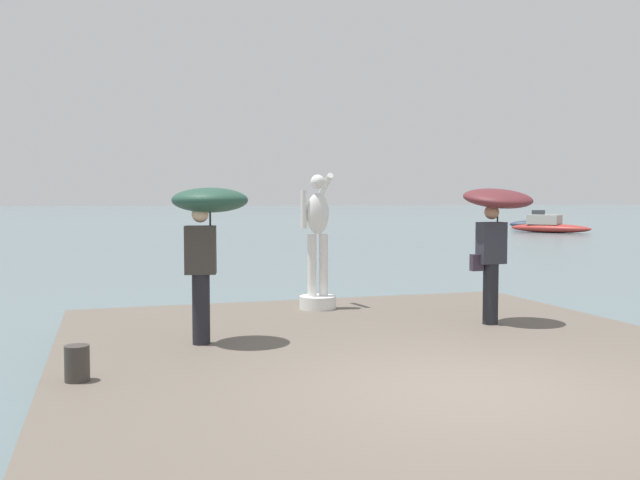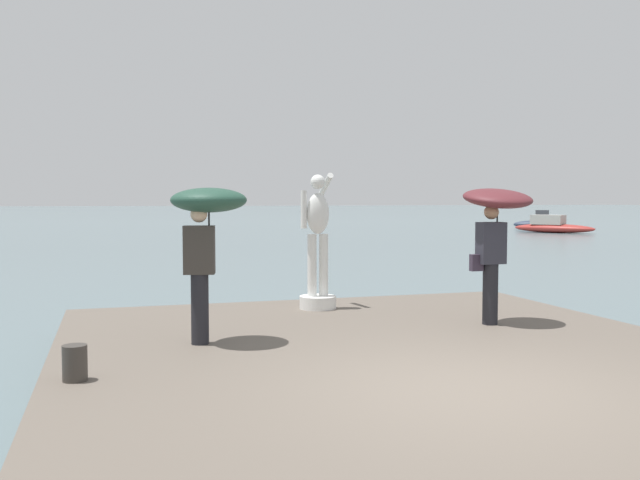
{
  "view_description": "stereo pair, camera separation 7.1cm",
  "coord_description": "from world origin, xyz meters",
  "views": [
    {
      "loc": [
        -3.3,
        -5.81,
        2.2
      ],
      "look_at": [
        0.0,
        4.83,
        1.55
      ],
      "focal_mm": 38.72,
      "sensor_mm": 36.0,
      "label": 1
    },
    {
      "loc": [
        -3.23,
        -5.83,
        2.2
      ],
      "look_at": [
        0.0,
        4.83,
        1.55
      ],
      "focal_mm": 38.72,
      "sensor_mm": 36.0,
      "label": 2
    }
  ],
  "objects": [
    {
      "name": "ground_plane",
      "position": [
        0.0,
        40.0,
        0.0
      ],
      "size": [
        400.0,
        400.0,
        0.0
      ],
      "primitive_type": "plane",
      "color": "slate"
    },
    {
      "name": "pier",
      "position": [
        0.0,
        1.55,
        0.2
      ],
      "size": [
        7.93,
        9.1,
        0.4
      ],
      "primitive_type": "cube",
      "color": "#60564C",
      "rests_on": "ground"
    },
    {
      "name": "statue_white_figure",
      "position": [
        0.02,
        5.03,
        1.32
      ],
      "size": [
        0.61,
        0.87,
        2.25
      ],
      "color": "white",
      "rests_on": "pier"
    },
    {
      "name": "onlooker_left",
      "position": [
        -2.1,
        2.78,
        1.95
      ],
      "size": [
        1.12,
        1.12,
        1.96
      ],
      "color": "black",
      "rests_on": "pier"
    },
    {
      "name": "onlooker_right",
      "position": [
        2.08,
        2.95,
        1.94
      ],
      "size": [
        1.0,
        1.02,
        2.02
      ],
      "color": "black",
      "rests_on": "pier"
    },
    {
      "name": "mooring_bollard",
      "position": [
        -3.6,
        1.36,
        0.58
      ],
      "size": [
        0.24,
        0.24,
        0.36
      ],
      "primitive_type": "cylinder",
      "color": "#38332D",
      "rests_on": "pier"
    },
    {
      "name": "boat_mid",
      "position": [
        24.86,
        33.52,
        0.43
      ],
      "size": [
        4.12,
        5.32,
        1.18
      ],
      "color": "#9E2D28",
      "rests_on": "ground"
    },
    {
      "name": "boat_leftward",
      "position": [
        27.65,
        39.11,
        0.46
      ],
      "size": [
        3.73,
        3.0,
        1.41
      ],
      "color": "#2D384C",
      "rests_on": "ground"
    }
  ]
}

